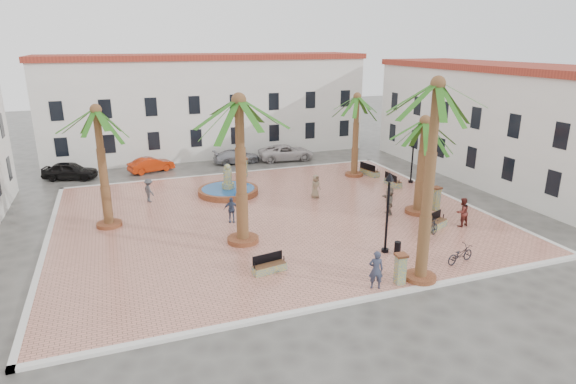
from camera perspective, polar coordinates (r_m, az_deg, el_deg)
name	(u,v)px	position (r m, az deg, el deg)	size (l,w,h in m)	color
ground	(273,218)	(30.41, -1.77, -3.07)	(120.00, 120.00, 0.00)	#56544F
plaza	(273,217)	(30.39, -1.77, -2.94)	(26.00, 22.00, 0.15)	tan
kerb_n	(232,174)	(40.49, -6.71, 2.19)	(26.30, 0.30, 0.16)	silver
kerb_s	(355,301)	(21.19, 7.93, -12.68)	(26.30, 0.30, 0.16)	silver
kerb_e	(444,195)	(36.39, 18.03, -0.33)	(0.30, 22.30, 0.16)	silver
kerb_w	(46,245)	(29.33, -26.77, -5.67)	(0.30, 22.30, 0.16)	silver
building_north	(208,104)	(48.24, -9.49, 10.21)	(30.40, 7.40, 9.50)	white
building_east	(508,124)	(41.45, 24.65, 7.36)	(7.40, 26.40, 9.00)	white
fountain	(228,190)	(34.81, -7.10, 0.26)	(4.30, 4.30, 2.22)	brown
palm_nw	(97,124)	(29.07, -21.66, 7.51)	(4.79, 4.79, 7.22)	brown
palm_sw	(239,118)	(24.75, -5.79, 8.69)	(5.59, 5.59, 8.07)	brown
palm_s	(436,105)	(21.04, 17.14, 9.83)	(4.67, 4.67, 9.19)	brown
palm_e	(424,134)	(30.65, 15.84, 6.61)	(5.28, 5.28, 6.26)	brown
palm_ne	(357,106)	(38.61, 8.16, 10.02)	(4.69, 4.69, 6.71)	brown
bench_s	(269,267)	(23.14, -2.22, -8.89)	(1.73, 0.79, 0.88)	gray
bench_se	(435,224)	(29.51, 17.07, -3.67)	(1.84, 1.21, 0.94)	gray
bench_e	(393,182)	(37.40, 12.31, 1.15)	(0.62, 1.82, 0.95)	gray
bench_ne	(369,172)	(39.94, 9.61, 2.38)	(0.96, 2.00, 1.02)	gray
lamppost_s	(388,199)	(24.76, 11.80, -0.80)	(0.47, 0.47, 4.30)	black
lamppost_e	(413,147)	(37.94, 14.63, 5.16)	(0.45, 0.45, 4.13)	black
bollard_se	(400,268)	(22.47, 13.17, -8.80)	(0.57, 0.57, 1.44)	gray
bollard_n	(244,167)	(39.07, -5.22, 2.99)	(0.55, 0.55, 1.54)	gray
bollard_e	(436,198)	(32.56, 17.11, -0.69)	(0.64, 0.64, 1.55)	gray
litter_bin	(398,248)	(25.60, 12.85, -6.45)	(0.34, 0.34, 0.65)	black
cyclist_a	(376,270)	(21.78, 10.39, -9.05)	(0.65, 0.43, 1.79)	#2F3449
bicycle_a	(460,254)	(25.40, 19.73, -6.97)	(0.60, 1.72, 0.90)	black
cyclist_b	(462,212)	(30.17, 19.95, -2.25)	(0.86, 0.67, 1.76)	#5C221D
bicycle_b	(431,229)	(28.03, 16.56, -4.19)	(0.49, 1.73, 1.04)	black
pedestrian_fountain_a	(315,186)	(33.56, 3.28, 0.67)	(0.82, 0.53, 1.67)	#806D53
pedestrian_fountain_b	(231,210)	(29.24, -6.75, -2.10)	(0.92, 0.38, 1.57)	#394662
pedestrian_north	(149,190)	(34.04, -16.15, 0.19)	(1.04, 0.60, 1.62)	#424246
pedestrian_east	(389,201)	(31.00, 11.90, -1.00)	(1.66, 0.53, 1.79)	#766A5C
car_black	(70,171)	(42.44, -24.44, 2.32)	(1.69, 4.19, 1.43)	black
car_red	(151,165)	(42.53, -15.91, 3.13)	(1.32, 3.80, 1.25)	#B82A09
car_silver	(237,156)	(44.19, -6.11, 4.21)	(1.71, 4.20, 1.22)	#9899A0
car_white	(286,152)	(45.07, -0.21, 4.71)	(2.37, 5.14, 1.43)	beige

